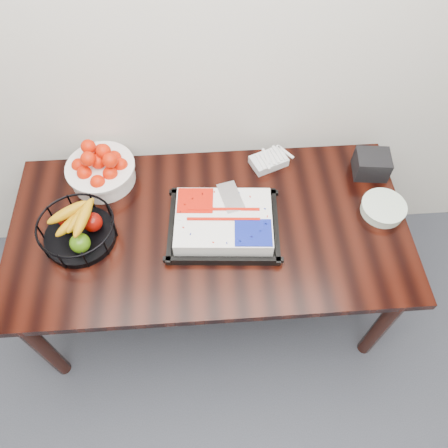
{
  "coord_description": "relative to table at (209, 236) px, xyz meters",
  "views": [
    {
      "loc": [
        -0.01,
        0.91,
        2.39
      ],
      "look_at": [
        0.07,
        1.95,
        0.83
      ],
      "focal_mm": 35.0,
      "sensor_mm": 36.0,
      "label": 1
    }
  ],
  "objects": [
    {
      "name": "tangerine_bowl",
      "position": [
        -0.49,
        0.3,
        0.18
      ],
      "size": [
        0.32,
        0.32,
        0.21
      ],
      "color": "white",
      "rests_on": "table"
    },
    {
      "name": "fork_bag",
      "position": [
        0.31,
        0.35,
        0.11
      ],
      "size": [
        0.2,
        0.17,
        0.05
      ],
      "color": "silver",
      "rests_on": "table"
    },
    {
      "name": "cake_tray",
      "position": [
        0.07,
        -0.02,
        0.13
      ],
      "size": [
        0.51,
        0.41,
        0.1
      ],
      "color": "black",
      "rests_on": "table"
    },
    {
      "name": "napkin_box",
      "position": [
        0.8,
        0.26,
        0.14
      ],
      "size": [
        0.17,
        0.15,
        0.11
      ],
      "primitive_type": "cube",
      "rotation": [
        0.0,
        0.0,
        -0.12
      ],
      "color": "black",
      "rests_on": "table"
    },
    {
      "name": "fruit_basket",
      "position": [
        -0.57,
        -0.03,
        0.16
      ],
      "size": [
        0.33,
        0.33,
        0.18
      ],
      "color": "black",
      "rests_on": "table"
    },
    {
      "name": "table",
      "position": [
        0.0,
        0.0,
        0.0
      ],
      "size": [
        1.8,
        0.9,
        0.75
      ],
      "color": "black",
      "rests_on": "ground"
    },
    {
      "name": "plate_stack",
      "position": [
        0.8,
        0.02,
        0.11
      ],
      "size": [
        0.2,
        0.2,
        0.05
      ],
      "color": "white",
      "rests_on": "table"
    }
  ]
}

